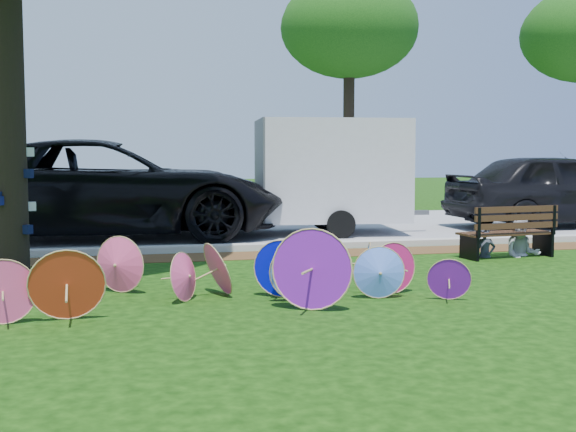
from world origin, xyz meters
name	(u,v)px	position (x,y,z in m)	size (l,w,h in m)	color
ground	(283,311)	(0.00, 0.00, 0.00)	(90.00, 90.00, 0.00)	black
mulch_strip	(228,256)	(0.00, 4.50, 0.01)	(90.00, 1.00, 0.01)	#472D16
curb	(223,248)	(0.00, 5.20, 0.06)	(90.00, 0.30, 0.12)	#B7B5AD
street	(201,228)	(0.00, 9.35, 0.01)	(90.00, 8.00, 0.01)	gray
parasol_pile	(255,271)	(-0.21, 0.59, 0.37)	(5.69, 2.01, 0.94)	purple
black_van	(107,189)	(-2.12, 7.78, 1.03)	(3.43, 7.44, 2.07)	black
dark_pickup	(556,190)	(8.49, 7.87, 0.91)	(2.15, 5.33, 1.82)	black
cargo_trailer	(332,170)	(2.75, 7.64, 1.41)	(3.18, 2.02, 2.83)	silver
park_bench	(506,232)	(4.64, 3.38, 0.44)	(1.69, 0.64, 0.88)	black
person_left	(486,228)	(4.29, 3.43, 0.50)	(0.37, 0.24, 1.00)	#3C4352
person_right	(523,219)	(4.99, 3.43, 0.64)	(0.62, 0.49, 1.28)	silver
bg_trees	(296,28)	(3.64, 14.88, 5.77)	(25.89, 6.16, 7.40)	black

